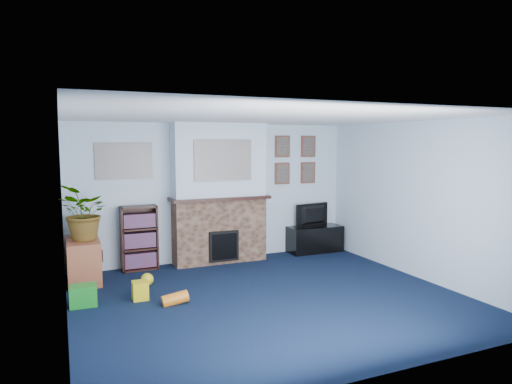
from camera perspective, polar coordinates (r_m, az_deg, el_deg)
name	(u,v)px	position (r m, az deg, el deg)	size (l,w,h in m)	color
floor	(269,298)	(6.27, 1.67, -13.09)	(5.00, 4.50, 0.01)	black
ceiling	(270,117)	(5.93, 1.75, 9.38)	(5.00, 4.50, 0.01)	white
wall_back	(216,192)	(8.06, -5.07, -0.04)	(5.00, 0.04, 2.40)	silver
wall_front	(380,244)	(4.09, 15.25, -6.29)	(5.00, 0.04, 2.40)	silver
wall_left	(63,222)	(5.43, -22.99, -3.51)	(0.04, 4.50, 2.40)	silver
wall_right	(418,200)	(7.39, 19.57, -0.94)	(0.04, 4.50, 2.40)	silver
chimney_breast	(219,194)	(7.87, -4.60, -0.30)	(1.72, 0.50, 2.40)	brown
collage_main	(223,160)	(7.63, -4.13, 3.99)	(1.00, 0.03, 0.68)	gray
collage_left	(124,161)	(7.66, -16.17, 3.77)	(0.90, 0.03, 0.58)	gray
portrait_tl	(282,147)	(8.49, 3.32, 5.70)	(0.30, 0.03, 0.40)	brown
portrait_tr	(308,146)	(8.75, 6.56, 5.68)	(0.30, 0.03, 0.40)	brown
portrait_bl	(282,173)	(8.51, 3.30, 2.33)	(0.30, 0.03, 0.40)	brown
portrait_br	(308,173)	(8.77, 6.52, 2.41)	(0.30, 0.03, 0.40)	brown
tv_stand	(315,240)	(8.80, 7.35, -5.97)	(1.04, 0.44, 0.49)	black
television	(315,215)	(8.73, 7.33, -2.86)	(0.74, 0.10, 0.43)	black
bookshelf	(139,239)	(7.72, -14.39, -5.74)	(0.58, 0.28, 1.05)	black
sideboard	(83,259)	(7.31, -20.76, -7.82)	(0.46, 0.82, 0.64)	#A25434
potted_plant	(85,212)	(7.13, -20.56, -2.40)	(0.74, 0.65, 0.83)	#26661E
mantel_clock	(218,193)	(7.81, -4.80, -0.09)	(0.11, 0.06, 0.15)	gold
mantel_candle	(236,191)	(7.92, -2.49, 0.09)	(0.05, 0.05, 0.15)	#B2BFC6
mantel_teddy	(187,194)	(7.66, -8.59, -0.30)	(0.14, 0.14, 0.14)	gray
mantel_can	(260,191)	(8.09, 0.52, 0.08)	(0.07, 0.07, 0.13)	yellow
green_crate	(83,295)	(6.34, -20.78, -11.93)	(0.33, 0.26, 0.26)	#198C26
toy_ball	(147,280)	(6.92, -13.45, -10.60)	(0.19, 0.19, 0.19)	yellow
toy_block	(140,291)	(6.36, -14.28, -11.94)	(0.20, 0.20, 0.24)	yellow
toy_tube	(175,299)	(6.11, -10.08, -13.02)	(0.16, 0.16, 0.33)	orange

